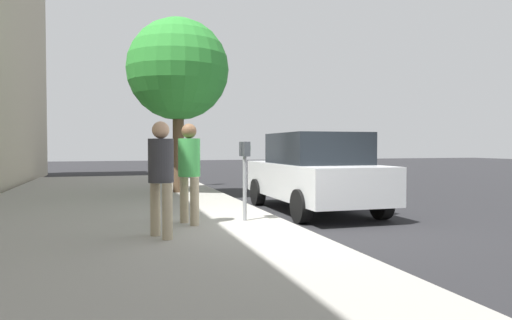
{
  "coord_description": "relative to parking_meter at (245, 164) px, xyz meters",
  "views": [
    {
      "loc": [
        -7.5,
        2.94,
        1.49
      ],
      "look_at": [
        0.34,
        0.54,
        1.24
      ],
      "focal_mm": 32.52,
      "sensor_mm": 36.0,
      "label": 1
    }
  ],
  "objects": [
    {
      "name": "pedestrian_bystander",
      "position": [
        -1.13,
        1.58,
        -0.03
      ],
      "size": [
        0.49,
        0.37,
        1.69
      ],
      "rotation": [
        0.0,
        0.0,
        -1.18
      ],
      "color": "tan",
      "rests_on": "sidewalk_slab"
    },
    {
      "name": "ground_plane",
      "position": [
        -0.46,
        -0.72,
        -1.17
      ],
      "size": [
        80.0,
        80.0,
        0.0
      ],
      "primitive_type": "plane",
      "color": "#232326",
      "rests_on": "ground"
    },
    {
      "name": "sidewalk_slab",
      "position": [
        -0.46,
        2.28,
        -1.09
      ],
      "size": [
        28.0,
        6.0,
        0.15
      ],
      "primitive_type": "cube",
      "color": "gray",
      "rests_on": "ground_plane"
    },
    {
      "name": "pedestrian_at_meter",
      "position": [
        -0.09,
        1.01,
        -0.01
      ],
      "size": [
        0.5,
        0.37,
        1.72
      ],
      "rotation": [
        0.0,
        0.0,
        -1.24
      ],
      "color": "tan",
      "rests_on": "sidewalk_slab"
    },
    {
      "name": "traffic_signal",
      "position": [
        8.84,
        0.04,
        1.41
      ],
      "size": [
        0.24,
        0.44,
        3.6
      ],
      "color": "black",
      "rests_on": "sidewalk_slab"
    },
    {
      "name": "parked_sedan_near",
      "position": [
        1.6,
        -2.07,
        -0.27
      ],
      "size": [
        4.41,
        1.99,
        1.77
      ],
      "color": "silver",
      "rests_on": "ground_plane"
    },
    {
      "name": "street_tree",
      "position": [
        5.49,
        0.46,
        2.5
      ],
      "size": [
        2.91,
        2.91,
        4.99
      ],
      "color": "brown",
      "rests_on": "sidewalk_slab"
    },
    {
      "name": "parking_meter",
      "position": [
        0.0,
        0.0,
        0.0
      ],
      "size": [
        0.36,
        0.12,
        1.41
      ],
      "color": "gray",
      "rests_on": "sidewalk_slab"
    }
  ]
}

